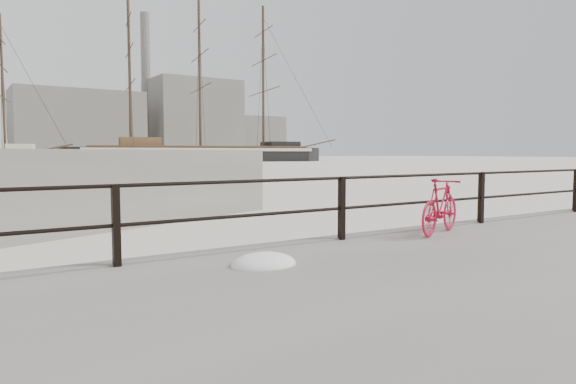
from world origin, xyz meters
TOP-DOWN VIEW (x-y plane):
  - ground at (0.00, 0.00)m, footprint 400.00×400.00m
  - guardrail at (0.00, -0.15)m, footprint 28.00×0.10m
  - bicycle at (-1.75, -0.63)m, footprint 1.56×0.77m
  - barque_black at (31.49, 85.49)m, footprint 58.81×29.11m
  - industrial_west at (20.00, 140.00)m, footprint 32.00×18.00m
  - industrial_mid at (55.00, 145.00)m, footprint 26.00×20.00m
  - industrial_east at (78.00, 150.00)m, footprint 20.00×16.00m
  - smokestack at (42.00, 150.00)m, footprint 2.80×2.80m

SIDE VIEW (x-z plane):
  - ground at x=0.00m, z-range 0.00..0.00m
  - barque_black at x=31.49m, z-range -16.06..16.06m
  - bicycle at x=-1.75m, z-range 0.35..1.30m
  - guardrail at x=0.00m, z-range 0.35..1.35m
  - industrial_east at x=78.00m, z-range 0.00..14.00m
  - industrial_west at x=20.00m, z-range 0.00..18.00m
  - industrial_mid at x=55.00m, z-range 0.00..24.00m
  - smokestack at x=42.00m, z-range 0.00..44.00m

